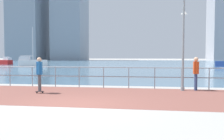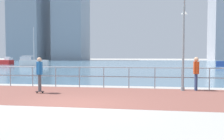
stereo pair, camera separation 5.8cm
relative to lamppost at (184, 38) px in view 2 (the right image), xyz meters
name	(u,v)px [view 2 (the right image)]	position (x,y,z in m)	size (l,w,h in m)	color
ground	(141,65)	(-4.23, 35.14, -2.67)	(220.00, 220.00, 0.00)	#ADAAA5
brick_paving	(91,95)	(-4.23, -2.48, -2.66)	(28.00, 5.82, 0.01)	brown
harbor_water	(144,64)	(-4.23, 45.43, -2.66)	(180.00, 88.00, 0.00)	slate
waterfront_railing	(104,73)	(-4.23, 0.43, -1.87)	(25.25, 0.06, 1.16)	#8C99A3
lamppost	(184,38)	(0.00, 0.00, 0.00)	(0.36, 0.81, 4.82)	gray
skateboarder	(40,72)	(-6.79, -2.22, -1.64)	(0.41, 0.55, 1.70)	black
bystander	(196,71)	(0.65, 0.08, -1.66)	(0.25, 0.55, 1.71)	navy
sailboat_red	(33,62)	(-22.64, 29.88, -2.03)	(4.99, 2.68, 6.70)	white
sailboat_navy	(5,62)	(-31.43, 35.68, -2.11)	(4.32, 2.69, 5.82)	#B21E1E
tower_slate	(31,13)	(-49.63, 84.37, 15.67)	(12.08, 15.78, 38.33)	#8493A3
tower_concrete	(71,15)	(-33.94, 86.20, 14.50)	(11.36, 13.52, 35.99)	#8493A3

